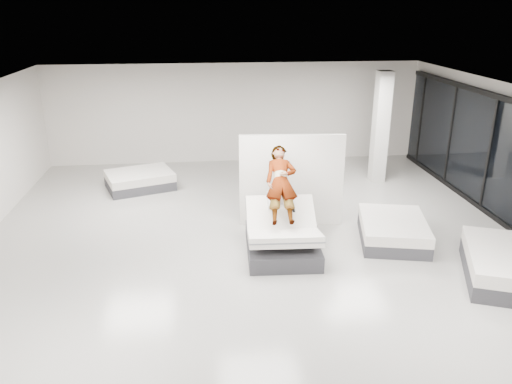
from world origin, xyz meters
The scene contains 9 objects.
room centered at (0.00, 0.00, 1.60)m, with size 14.00×14.04×3.20m.
hero_bed centered at (0.48, 0.21, 0.36)m, with size 1.55×1.99×1.14m.
person centered at (0.49, 0.52, 1.23)m, with size 0.67×0.44×1.82m, color slate.
remote centered at (0.69, 0.16, 0.99)m, with size 0.05×0.14×0.03m, color black.
divider_panel centered at (0.91, 1.63, 1.09)m, with size 2.40×0.11×2.18m, color silver.
flat_bed_right_far centered at (2.99, 0.50, 0.25)m, with size 1.74×2.09×0.50m.
flat_bed_right_near centered at (4.58, -1.37, 0.29)m, with size 2.25×2.54×0.58m.
flat_bed_left_far centered at (-2.90, 4.57, 0.24)m, with size 2.10×1.83×0.49m.
column centered at (4.00, 4.50, 1.60)m, with size 0.40×0.40×3.20m, color silver.
Camera 1 is at (-1.09, -9.06, 4.86)m, focal length 35.00 mm.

